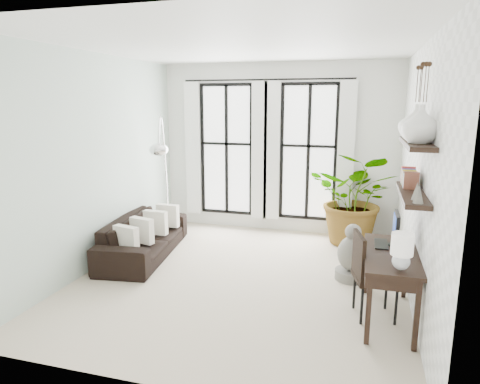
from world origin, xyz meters
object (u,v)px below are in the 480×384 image
at_px(desk, 391,259).
at_px(buddha, 352,256).
at_px(plant, 356,198).
at_px(arc_lamp, 162,146).
at_px(desk_chair, 368,270).
at_px(sofa, 144,236).

height_order(desk, buddha, desk).
xyz_separation_m(plant, desk, (0.44, -2.73, -0.07)).
xyz_separation_m(plant, arc_lamp, (-3.21, -0.98, 0.93)).
bearing_deg(desk, desk_chair, 171.20).
xyz_separation_m(desk_chair, arc_lamp, (-3.41, 1.71, 1.18)).
relative_size(desk, buddha, 1.68).
distance_m(sofa, desk, 3.95).
bearing_deg(buddha, sofa, 178.74).
relative_size(sofa, desk, 1.60).
distance_m(sofa, desk_chair, 3.70).
bearing_deg(plant, desk_chair, -85.70).
xyz_separation_m(plant, desk_chair, (0.20, -2.69, -0.25)).
xyz_separation_m(plant, buddha, (0.00, -1.63, -0.48)).
bearing_deg(desk_chair, plant, 80.72).
xyz_separation_m(sofa, buddha, (3.31, -0.07, 0.02)).
bearing_deg(desk, arc_lamp, 154.37).
height_order(plant, buddha, plant).
bearing_deg(desk_chair, arc_lamp, 139.76).
relative_size(desk, desk_chair, 1.36).
bearing_deg(arc_lamp, desk_chair, -26.66).
height_order(sofa, desk_chair, desk_chair).
bearing_deg(arc_lamp, plant, 16.99).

